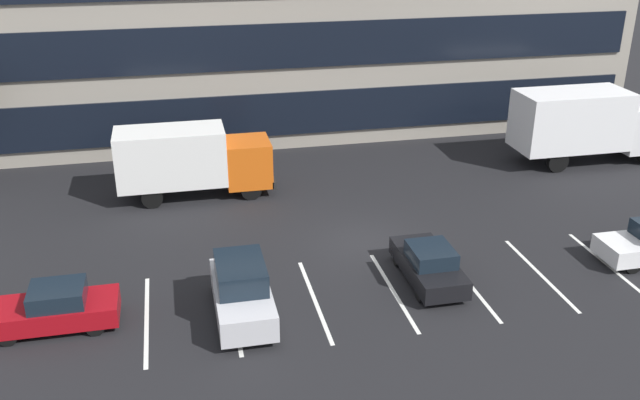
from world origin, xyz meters
name	(u,v)px	position (x,y,z in m)	size (l,w,h in m)	color
ground_plane	(363,242)	(0.00, 0.00, 0.00)	(120.00, 120.00, 0.00)	black
lot_markings	(393,291)	(0.00, -3.85, 0.00)	(16.94, 5.40, 0.01)	silver
box_truck_white	(589,122)	(13.61, 6.51, 2.10)	(8.06, 2.67, 3.74)	white
box_truck_orange	(191,159)	(-6.35, 6.17, 1.82)	(6.96, 2.31, 3.23)	#D85914
suv_silver	(242,291)	(-5.30, -4.25, 0.91)	(1.77, 4.18, 1.89)	silver
sedan_black	(429,264)	(1.43, -3.43, 0.67)	(1.66, 3.96, 1.42)	black
sedan_maroon	(54,308)	(-11.18, -3.67, 0.68)	(4.03, 1.69, 1.44)	maroon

